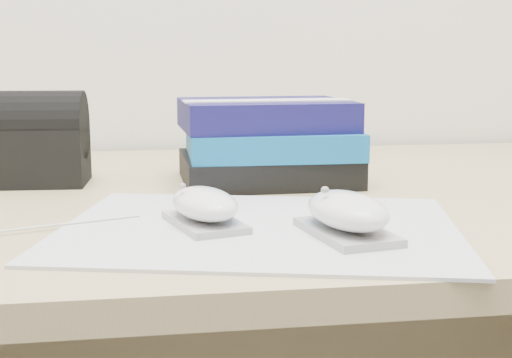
{
  "coord_description": "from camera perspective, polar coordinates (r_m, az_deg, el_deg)",
  "views": [
    {
      "loc": [
        -0.22,
        0.68,
        0.91
      ],
      "look_at": [
        -0.11,
        1.43,
        0.77
      ],
      "focal_mm": 50.0,
      "sensor_mm": 36.0,
      "label": 1
    }
  ],
  "objects": [
    {
      "name": "desk",
      "position": [
        1.07,
        4.17,
        -12.43
      ],
      "size": [
        1.6,
        0.8,
        0.73
      ],
      "color": "tan",
      "rests_on": "ground"
    },
    {
      "name": "mousepad",
      "position": [
        0.72,
        0.26,
        -3.92
      ],
      "size": [
        0.46,
        0.39,
        0.0
      ],
      "primitive_type": "cube",
      "rotation": [
        0.0,
        0.0,
        -0.24
      ],
      "color": "#9C9DA5",
      "rests_on": "desk"
    },
    {
      "name": "mouse_rear",
      "position": [
        0.72,
        -4.14,
        -2.25
      ],
      "size": [
        0.09,
        0.12,
        0.04
      ],
      "color": "#959597",
      "rests_on": "mousepad"
    },
    {
      "name": "mouse_front",
      "position": [
        0.68,
        7.3,
        -2.81
      ],
      "size": [
        0.08,
        0.13,
        0.05
      ],
      "color": "gray",
      "rests_on": "mousepad"
    },
    {
      "name": "usb_cable",
      "position": [
        0.74,
        -16.37,
        -3.63
      ],
      "size": [
        0.18,
        0.07,
        0.0
      ],
      "primitive_type": "cylinder",
      "rotation": [
        0.0,
        1.57,
        0.35
      ],
      "color": "silver",
      "rests_on": "mousepad"
    },
    {
      "name": "book_stack",
      "position": [
        0.97,
        0.93,
        2.99
      ],
      "size": [
        0.24,
        0.19,
        0.11
      ],
      "color": "black",
      "rests_on": "desk"
    },
    {
      "name": "pouch",
      "position": [
        1.0,
        -17.28,
        3.05
      ],
      "size": [
        0.14,
        0.1,
        0.13
      ],
      "color": "black",
      "rests_on": "desk"
    }
  ]
}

